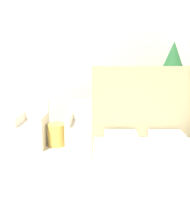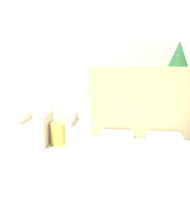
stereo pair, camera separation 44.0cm
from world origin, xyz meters
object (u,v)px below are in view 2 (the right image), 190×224
(potted_palm, at_px, (177,79))
(side_table, at_px, (59,133))
(bed, at_px, (143,177))
(armchair_near_window_left, at_px, (35,129))
(armchair_near_window_right, at_px, (84,131))

(potted_palm, height_order, side_table, potted_palm)
(bed, bearing_deg, armchair_near_window_left, 139.23)
(potted_palm, relative_size, side_table, 4.57)
(armchair_near_window_left, xyz_separation_m, armchair_near_window_right, (0.98, 0.00, 0.00))
(armchair_near_window_left, relative_size, potted_palm, 0.44)
(armchair_near_window_left, relative_size, side_table, 2.01)
(armchair_near_window_left, distance_m, armchair_near_window_right, 0.98)
(armchair_near_window_right, bearing_deg, armchair_near_window_left, 179.87)
(bed, relative_size, potted_palm, 1.11)
(bed, distance_m, armchair_near_window_left, 2.65)
(armchair_near_window_right, distance_m, side_table, 0.50)
(armchair_near_window_left, bearing_deg, potted_palm, 6.39)
(armchair_near_window_left, relative_size, armchair_near_window_right, 1.00)
(bed, height_order, potted_palm, potted_palm)
(potted_palm, distance_m, side_table, 2.50)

